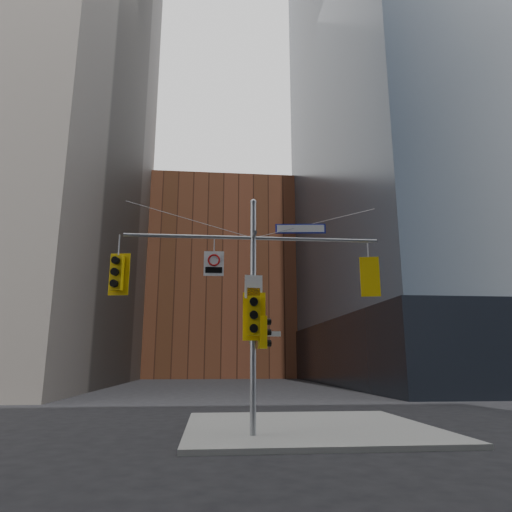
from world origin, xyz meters
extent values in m
plane|color=black|center=(0.00, 0.00, 0.00)|extent=(160.00, 160.00, 0.00)
cube|color=gray|center=(2.00, 4.00, 0.07)|extent=(8.00, 8.00, 0.15)
cube|color=black|center=(28.00, 32.00, 3.00)|extent=(36.40, 36.40, 6.00)
cube|color=brown|center=(0.00, 58.00, 14.00)|extent=(26.00, 20.00, 28.00)
cylinder|color=gray|center=(0.00, 2.00, 3.60)|extent=(0.18, 0.18, 7.20)
sphere|color=gray|center=(0.00, 2.00, 7.20)|extent=(0.20, 0.20, 0.20)
cylinder|color=gray|center=(-2.00, 2.00, 6.00)|extent=(4.00, 0.11, 0.11)
cylinder|color=gray|center=(2.00, 2.00, 6.00)|extent=(4.00, 0.11, 0.11)
cylinder|color=gray|center=(0.00, 1.65, 6.00)|extent=(0.10, 0.70, 0.10)
cylinder|color=gray|center=(-2.00, 2.00, 6.55)|extent=(4.00, 0.02, 1.12)
cylinder|color=gray|center=(2.00, 2.00, 6.55)|extent=(4.00, 0.02, 1.12)
cube|color=#E5BA0C|center=(-4.11, 2.00, 4.80)|extent=(0.37, 0.29, 1.05)
cube|color=#E5BA0C|center=(-4.08, 2.18, 4.80)|extent=(0.62, 0.14, 1.29)
cylinder|color=black|center=(-4.14, 1.80, 5.15)|extent=(0.24, 0.19, 0.22)
cylinder|color=black|center=(-4.13, 1.88, 5.15)|extent=(0.19, 0.05, 0.19)
cylinder|color=black|center=(-4.14, 1.80, 4.80)|extent=(0.24, 0.19, 0.22)
cylinder|color=black|center=(-4.13, 1.88, 4.80)|extent=(0.19, 0.05, 0.19)
cylinder|color=black|center=(-4.14, 1.80, 4.45)|extent=(0.24, 0.19, 0.22)
cylinder|color=black|center=(-4.13, 1.88, 4.45)|extent=(0.19, 0.05, 0.19)
cube|color=#E5BA0C|center=(3.70, 2.00, 4.80)|extent=(0.37, 0.30, 1.01)
cube|color=#E5BA0C|center=(3.66, 1.83, 4.80)|extent=(0.59, 0.17, 1.25)
cylinder|color=black|center=(3.74, 2.19, 5.14)|extent=(0.24, 0.20, 0.21)
cylinder|color=black|center=(3.72, 2.11, 5.14)|extent=(0.18, 0.06, 0.18)
cylinder|color=black|center=(3.74, 2.19, 4.80)|extent=(0.24, 0.20, 0.21)
cylinder|color=black|center=(3.72, 2.11, 4.80)|extent=(0.18, 0.06, 0.18)
cylinder|color=black|center=(3.74, 2.19, 4.46)|extent=(0.24, 0.20, 0.21)
cylinder|color=#0CE559|center=(3.72, 2.11, 4.46)|extent=(0.18, 0.06, 0.18)
cube|color=#E5BA0C|center=(0.28, 2.00, 3.06)|extent=(0.26, 0.34, 0.97)
cylinder|color=black|center=(0.46, 2.03, 3.39)|extent=(0.17, 0.22, 0.20)
cylinder|color=black|center=(0.39, 2.02, 3.39)|extent=(0.04, 0.18, 0.18)
cylinder|color=black|center=(0.46, 2.03, 3.06)|extent=(0.17, 0.22, 0.20)
cylinder|color=black|center=(0.39, 2.02, 3.06)|extent=(0.04, 0.18, 0.18)
cylinder|color=black|center=(0.46, 2.03, 2.74)|extent=(0.17, 0.22, 0.20)
cylinder|color=black|center=(0.39, 2.02, 2.74)|extent=(0.04, 0.18, 0.18)
cube|color=#E5BA0C|center=(0.00, 1.72, 3.53)|extent=(0.40, 0.31, 1.16)
cube|color=#E5BA0C|center=(0.02, 1.92, 3.53)|extent=(0.69, 0.12, 1.44)
cylinder|color=black|center=(-0.03, 1.50, 3.92)|extent=(0.26, 0.20, 0.24)
cylinder|color=black|center=(-0.02, 1.59, 3.92)|extent=(0.21, 0.05, 0.21)
cylinder|color=black|center=(-0.03, 1.50, 3.53)|extent=(0.26, 0.20, 0.24)
cylinder|color=black|center=(-0.02, 1.59, 3.53)|extent=(0.21, 0.05, 0.21)
cylinder|color=black|center=(-0.03, 1.50, 3.15)|extent=(0.26, 0.20, 0.24)
cylinder|color=black|center=(-0.02, 1.59, 3.15)|extent=(0.21, 0.05, 0.21)
cube|color=#111B9C|center=(1.52, 2.00, 6.35)|extent=(1.60, 0.22, 0.31)
cube|color=silver|center=(1.52, 1.98, 6.35)|extent=(1.50, 0.18, 0.24)
cube|color=silver|center=(-1.22, 1.98, 5.15)|extent=(0.62, 0.05, 0.77)
torus|color=#B20A0A|center=(-1.22, 1.96, 5.25)|extent=(0.38, 0.06, 0.38)
cube|color=black|center=(-1.22, 1.96, 4.94)|extent=(0.51, 0.03, 0.18)
cube|color=silver|center=(0.00, 1.88, 4.43)|extent=(0.55, 0.08, 0.71)
cube|color=#D88C00|center=(0.00, 1.86, 4.23)|extent=(0.40, 0.05, 0.32)
cube|color=silver|center=(0.45, 2.00, 3.02)|extent=(0.78, 0.05, 0.16)
cube|color=#145926|center=(0.00, 2.45, 2.82)|extent=(0.07, 0.82, 0.16)
camera|label=1|loc=(-1.24, -11.80, 2.22)|focal=32.00mm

